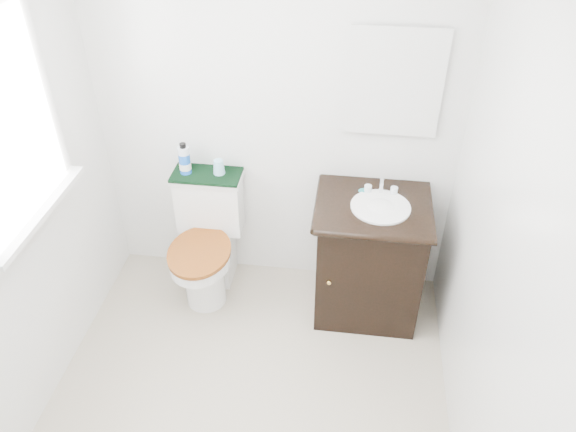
% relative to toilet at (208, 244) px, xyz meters
% --- Properties ---
extents(floor, '(2.40, 2.40, 0.00)m').
position_rel_toilet_xyz_m(floor, '(0.42, -0.97, -0.36)').
color(floor, '#B0A68E').
rests_on(floor, ground).
extents(wall_back, '(2.40, 0.00, 2.40)m').
position_rel_toilet_xyz_m(wall_back, '(0.42, 0.23, 0.84)').
color(wall_back, silver).
rests_on(wall_back, ground).
extents(wall_right, '(0.00, 2.40, 2.40)m').
position_rel_toilet_xyz_m(wall_right, '(1.52, -0.97, 0.84)').
color(wall_right, silver).
rests_on(wall_right, ground).
extents(window, '(0.02, 0.70, 0.90)m').
position_rel_toilet_xyz_m(window, '(-0.65, -0.72, 1.19)').
color(window, white).
rests_on(window, wall_left).
extents(mirror, '(0.50, 0.02, 0.60)m').
position_rel_toilet_xyz_m(mirror, '(1.09, 0.21, 1.09)').
color(mirror, silver).
rests_on(mirror, wall_back).
extents(toilet, '(0.44, 0.63, 0.81)m').
position_rel_toilet_xyz_m(toilet, '(0.00, 0.00, 0.00)').
color(toilet, white).
rests_on(toilet, floor).
extents(vanity, '(0.66, 0.56, 0.92)m').
position_rel_toilet_xyz_m(vanity, '(1.05, -0.06, 0.08)').
color(vanity, black).
rests_on(vanity, floor).
extents(trash_bin, '(0.21, 0.19, 0.26)m').
position_rel_toilet_xyz_m(trash_bin, '(0.87, -0.17, -0.22)').
color(trash_bin, white).
rests_on(trash_bin, floor).
extents(towel, '(0.43, 0.22, 0.02)m').
position_rel_toilet_xyz_m(towel, '(-0.00, 0.12, 0.46)').
color(towel, black).
rests_on(towel, toilet).
extents(mouthwash_bottle, '(0.07, 0.07, 0.20)m').
position_rel_toilet_xyz_m(mouthwash_bottle, '(-0.13, 0.12, 0.56)').
color(mouthwash_bottle, blue).
rests_on(mouthwash_bottle, towel).
extents(cup, '(0.07, 0.07, 0.09)m').
position_rel_toilet_xyz_m(cup, '(0.08, 0.14, 0.52)').
color(cup, '#85C1DA').
rests_on(cup, towel).
extents(soap_bar, '(0.08, 0.05, 0.02)m').
position_rel_toilet_xyz_m(soap_bar, '(0.98, 0.06, 0.48)').
color(soap_bar, '#19767C').
rests_on(soap_bar, vanity).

